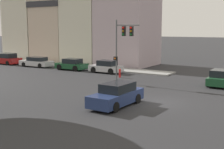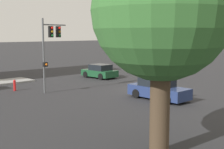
% 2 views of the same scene
% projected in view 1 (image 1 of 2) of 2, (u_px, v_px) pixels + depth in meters
% --- Properties ---
extents(ground_plane, '(300.00, 300.00, 0.00)m').
position_uv_depth(ground_plane, '(157.00, 102.00, 21.84)').
color(ground_plane, '#28282B').
extents(rowhouse_backdrop, '(7.51, 25.26, 11.61)m').
position_uv_depth(rowhouse_backdrop, '(78.00, 26.00, 47.00)').
color(rowhouse_backdrop, '#B29EA8').
rests_on(rowhouse_backdrop, ground_plane).
extents(traffic_signal, '(0.71, 2.45, 5.90)m').
position_uv_depth(traffic_signal, '(123.00, 39.00, 28.83)').
color(traffic_signal, '#515456').
rests_on(traffic_signal, ground_plane).
extents(crossing_car_0, '(4.60, 1.98, 1.54)m').
position_uv_depth(crossing_car_0, '(117.00, 95.00, 20.79)').
color(crossing_car_0, navy).
rests_on(crossing_car_0, ground_plane).
extents(crossing_car_1, '(3.86, 2.13, 1.46)m').
position_uv_depth(crossing_car_1, '(222.00, 78.00, 27.89)').
color(crossing_car_1, '#194728').
rests_on(crossing_car_1, ground_plane).
extents(parked_car_0, '(1.84, 3.85, 1.45)m').
position_uv_depth(parked_car_0, '(106.00, 67.00, 35.88)').
color(parked_car_0, '#B7B7BC').
rests_on(parked_car_0, ground_plane).
extents(parked_car_1, '(2.00, 3.99, 1.40)m').
position_uv_depth(parked_car_1, '(72.00, 65.00, 38.37)').
color(parked_car_1, '#194728').
rests_on(parked_car_1, ground_plane).
extents(parked_car_2, '(2.04, 4.64, 1.31)m').
position_uv_depth(parked_car_2, '(36.00, 62.00, 41.48)').
color(parked_car_2, '#B7B7BC').
rests_on(parked_car_2, ground_plane).
extents(parked_car_3, '(2.09, 4.56, 1.57)m').
position_uv_depth(parked_car_3, '(6.00, 59.00, 44.50)').
color(parked_car_3, maroon).
rests_on(parked_car_3, ground_plane).
extents(fire_hydrant, '(0.22, 0.22, 0.92)m').
position_uv_depth(fire_hydrant, '(120.00, 73.00, 32.59)').
color(fire_hydrant, red).
rests_on(fire_hydrant, ground_plane).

